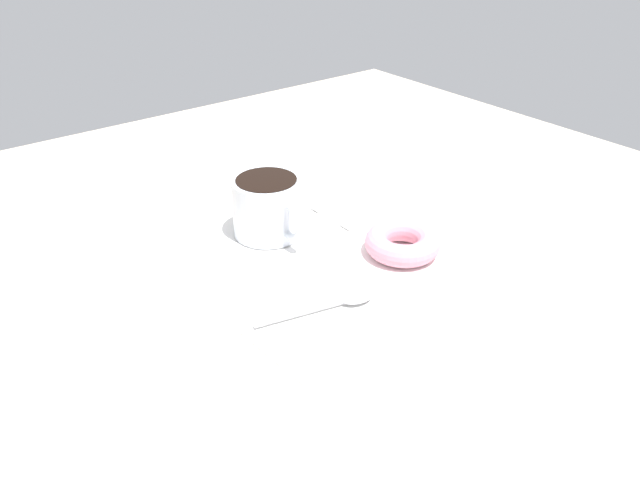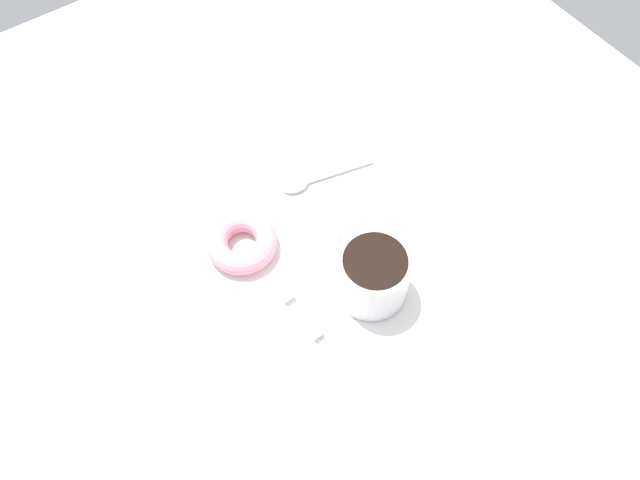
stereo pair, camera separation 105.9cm
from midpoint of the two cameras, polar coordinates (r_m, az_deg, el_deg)
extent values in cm
cube|color=beige|center=(56.03, 4.95, -47.42)|extent=(120.00, 120.00, 2.00)
cube|color=white|center=(54.83, 1.51, -47.22)|extent=(32.43, 32.43, 0.30)
cylinder|color=silver|center=(52.98, -7.79, -40.33)|extent=(8.61, 8.61, 7.19)
cylinder|color=black|center=(49.81, -8.13, -39.01)|extent=(7.41, 7.41, 0.60)
torus|color=silver|center=(51.65, -4.06, -44.44)|extent=(0.94, 4.93, 4.92)
torus|color=pink|center=(54.50, 16.16, -45.24)|extent=(8.90, 8.90, 2.73)
ellipsoid|color=silver|center=(53.19, 9.42, -56.48)|extent=(4.06, 3.17, 0.90)
cylinder|color=silver|center=(53.07, -1.76, -59.60)|extent=(10.16, 2.94, 0.56)
cube|color=white|center=(56.09, 6.29, -39.93)|extent=(1.47, 1.47, 1.47)
cube|color=white|center=(57.64, 1.14, -35.81)|extent=(1.41, 1.41, 1.41)
camera|label=1|loc=(0.53, 178.46, -46.47)|focal=35.00mm
camera|label=2|loc=(0.53, -1.54, 46.47)|focal=35.00mm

